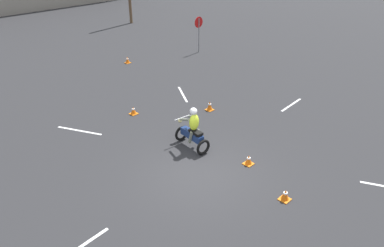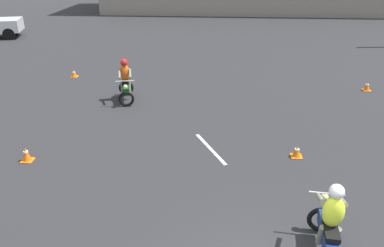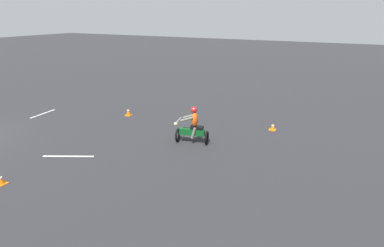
{
  "view_description": "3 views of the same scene",
  "coord_description": "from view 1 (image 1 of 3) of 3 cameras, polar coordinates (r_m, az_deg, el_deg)",
  "views": [
    {
      "loc": [
        -7.44,
        -7.15,
        7.33
      ],
      "look_at": [
        1.03,
        1.4,
        1.0
      ],
      "focal_mm": 35.0,
      "sensor_mm": 36.0,
      "label": 1
    },
    {
      "loc": [
        -1.16,
        -4.4,
        5.43
      ],
      "look_at": [
        -1.86,
        5.34,
        0.9
      ],
      "focal_mm": 35.0,
      "sensor_mm": 36.0,
      "label": 2
    },
    {
      "loc": [
        5.96,
        14.79,
        5.32
      ],
      "look_at": [
        -4.76,
        9.29,
        0.9
      ],
      "focal_mm": 28.0,
      "sensor_mm": 36.0,
      "label": 3
    }
  ],
  "objects": [
    {
      "name": "traffic_cone_far_center",
      "position": [
        16.84,
        2.71,
        2.7
      ],
      "size": [
        0.32,
        0.32,
        0.43
      ],
      "color": "orange",
      "rests_on": "ground"
    },
    {
      "name": "lane_stripe_ne",
      "position": [
        18.55,
        -1.42,
        4.48
      ],
      "size": [
        1.1,
        1.71,
        0.01
      ],
      "primitive_type": "cube",
      "rotation": [
        0.0,
        0.0,
        2.59
      ],
      "color": "silver",
      "rests_on": "ground"
    },
    {
      "name": "traffic_cone_far_right",
      "position": [
        11.8,
        14.02,
        -10.53
      ],
      "size": [
        0.32,
        0.32,
        0.37
      ],
      "color": "orange",
      "rests_on": "ground"
    },
    {
      "name": "ground_plane",
      "position": [
        12.66,
        1.15,
        -7.65
      ],
      "size": [
        120.0,
        120.0,
        0.0
      ],
      "primitive_type": "plane",
      "color": "#28282B"
    },
    {
      "name": "motorcycle_rider_foreground",
      "position": [
        13.7,
        0.09,
        -1.07
      ],
      "size": [
        0.79,
        1.54,
        1.66
      ],
      "rotation": [
        0.0,
        0.0,
        6.17
      ],
      "color": "black",
      "rests_on": "ground"
    },
    {
      "name": "stop_sign",
      "position": [
        24.78,
        1.03,
        14.46
      ],
      "size": [
        0.7,
        0.08,
        2.3
      ],
      "color": "slate",
      "rests_on": "ground"
    },
    {
      "name": "traffic_cone_near_left",
      "position": [
        16.67,
        -8.92,
        1.96
      ],
      "size": [
        0.32,
        0.32,
        0.35
      ],
      "color": "orange",
      "rests_on": "ground"
    },
    {
      "name": "lane_stripe_nw",
      "position": [
        15.86,
        -16.76,
        -1.05
      ],
      "size": [
        1.0,
        1.87,
        0.01
      ],
      "primitive_type": "cube",
      "rotation": [
        0.0,
        0.0,
        3.6
      ],
      "color": "silver",
      "rests_on": "ground"
    },
    {
      "name": "traffic_cone_mid_left",
      "position": [
        23.32,
        -9.8,
        9.52
      ],
      "size": [
        0.32,
        0.32,
        0.39
      ],
      "color": "orange",
      "rests_on": "ground"
    },
    {
      "name": "traffic_cone_mid_center",
      "position": [
        13.17,
        8.63,
        -5.51
      ],
      "size": [
        0.32,
        0.32,
        0.36
      ],
      "color": "orange",
      "rests_on": "ground"
    },
    {
      "name": "lane_stripe_w",
      "position": [
        10.59,
        -16.54,
        -17.52
      ],
      "size": [
        1.72,
        0.24,
        0.01
      ],
      "primitive_type": "cube",
      "rotation": [
        0.0,
        0.0,
        4.79
      ],
      "color": "silver",
      "rests_on": "ground"
    },
    {
      "name": "lane_stripe_e",
      "position": [
        18.02,
        14.9,
        2.77
      ],
      "size": [
        1.82,
        0.24,
        0.01
      ],
      "primitive_type": "cube",
      "rotation": [
        0.0,
        0.0,
        1.65
      ],
      "color": "silver",
      "rests_on": "ground"
    }
  ]
}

